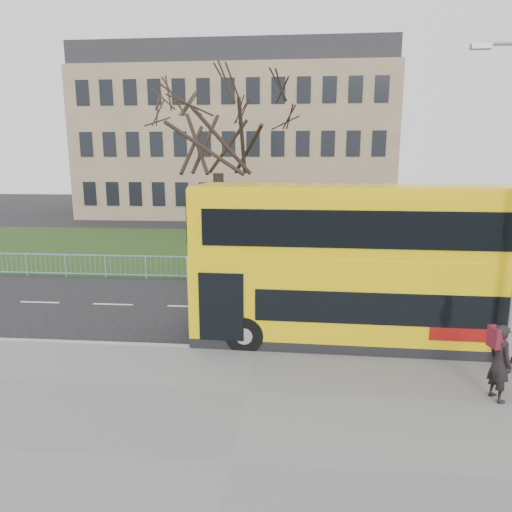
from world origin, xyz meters
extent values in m
plane|color=black|center=(0.00, 0.00, 0.00)|extent=(120.00, 120.00, 0.00)
cube|color=slate|center=(0.00, -6.75, 0.06)|extent=(80.00, 10.50, 0.12)
cube|color=gray|center=(0.00, -1.55, 0.07)|extent=(80.00, 0.20, 0.14)
cube|color=#203A15|center=(0.00, 14.30, 0.04)|extent=(80.00, 15.40, 0.08)
cube|color=#867155|center=(-5.00, 35.00, 7.00)|extent=(30.00, 15.00, 14.00)
cube|color=yellow|center=(3.77, -0.50, 1.45)|extent=(11.44, 3.02, 2.11)
cube|color=yellow|center=(3.77, -0.50, 2.69)|extent=(11.44, 3.02, 0.36)
cube|color=yellow|center=(3.77, -0.50, 3.82)|extent=(11.38, 2.96, 1.89)
cube|color=black|center=(4.38, -1.88, 1.53)|extent=(8.77, 0.28, 0.92)
cube|color=black|center=(3.73, -1.84, 3.72)|extent=(10.45, 0.33, 1.03)
cylinder|color=black|center=(-0.32, -1.61, 0.56)|extent=(1.13, 0.33, 1.13)
cylinder|color=black|center=(7.03, -1.81, 0.56)|extent=(1.13, 0.33, 1.13)
imported|color=black|center=(5.79, -3.97, 1.02)|extent=(0.59, 0.75, 1.81)
cube|color=#9B9FA4|center=(5.25, -2.49, 8.08)|extent=(0.45, 0.18, 0.12)
camera|label=1|loc=(1.10, -14.06, 5.52)|focal=32.00mm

